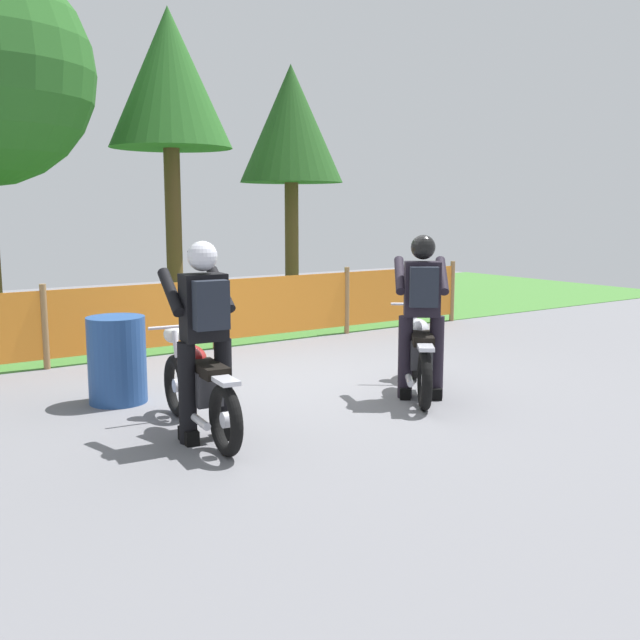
{
  "coord_description": "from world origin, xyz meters",
  "views": [
    {
      "loc": [
        -4.46,
        -6.69,
        1.95
      ],
      "look_at": [
        -0.59,
        -1.04,
        0.9
      ],
      "focal_mm": 40.8,
      "sensor_mm": 36.0,
      "label": 1
    }
  ],
  "objects": [
    {
      "name": "ground",
      "position": [
        0.0,
        0.0,
        -0.01
      ],
      "size": [
        24.0,
        24.0,
        0.02
      ],
      "primitive_type": "cube",
      "color": "slate"
    },
    {
      "name": "grass_verge",
      "position": [
        0.0,
        5.86,
        0.01
      ],
      "size": [
        24.0,
        6.88,
        0.01
      ],
      "primitive_type": "cube",
      "color": "#427A33",
      "rests_on": "ground"
    },
    {
      "name": "spare_drum",
      "position": [
        -2.09,
        0.4,
        0.44
      ],
      "size": [
        0.58,
        0.58,
        0.88
      ],
      "primitive_type": "cylinder",
      "color": "navy",
      "rests_on": "ground"
    },
    {
      "name": "tree_near_right",
      "position": [
        3.51,
        5.97,
        3.59
      ],
      "size": [
        2.08,
        2.08,
        4.79
      ],
      "color": "brown",
      "rests_on": "ground"
    },
    {
      "name": "rider_trailing",
      "position": [
        -1.89,
        -1.23,
        0.95
      ],
      "size": [
        0.59,
        0.71,
        1.69
      ],
      "rotation": [
        0.0,
        0.0,
        1.46
      ],
      "color": "black",
      "rests_on": "ground"
    },
    {
      "name": "rider_lead",
      "position": [
        0.56,
        -1.21,
        0.95
      ],
      "size": [
        0.73,
        0.78,
        1.69
      ],
      "rotation": [
        0.0,
        0.0,
        0.92
      ],
      "color": "black",
      "rests_on": "ground"
    },
    {
      "name": "tree_near_left",
      "position": [
        0.67,
        5.33,
        4.1
      ],
      "size": [
        2.11,
        2.11,
        5.33
      ],
      "color": "brown",
      "rests_on": "ground"
    },
    {
      "name": "traffic_cone",
      "position": [
        -1.75,
        1.66,
        0.26
      ],
      "size": [
        0.32,
        0.32,
        0.53
      ],
      "color": "black",
      "rests_on": "ground"
    },
    {
      "name": "motorcycle_trailing",
      "position": [
        -1.87,
        -1.02,
        0.43
      ],
      "size": [
        0.56,
        1.88,
        0.89
      ],
      "rotation": [
        0.0,
        0.0,
        1.46
      ],
      "color": "black",
      "rests_on": "ground"
    },
    {
      "name": "motorcycle_lead",
      "position": [
        0.68,
        -1.04,
        0.44
      ],
      "size": [
        1.23,
        1.58,
        0.9
      ],
      "rotation": [
        0.0,
        0.0,
        0.92
      ],
      "color": "black",
      "rests_on": "ground"
    },
    {
      "name": "barrier_fence",
      "position": [
        0.0,
        2.42,
        0.54
      ],
      "size": [
        9.25,
        0.08,
        1.05
      ],
      "color": "olive",
      "rests_on": "ground"
    }
  ]
}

